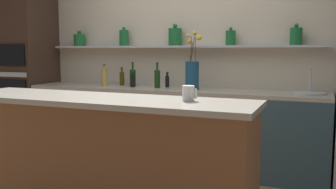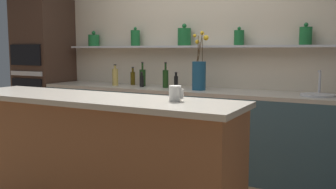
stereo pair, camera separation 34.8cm
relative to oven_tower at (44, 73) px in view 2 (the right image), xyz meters
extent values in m
cube|color=beige|center=(2.27, 0.36, 0.26)|extent=(5.20, 0.10, 2.60)
cube|color=#B7B7BC|center=(2.13, 0.22, 0.37)|extent=(3.46, 0.18, 0.02)
cylinder|color=#19602D|center=(0.74, 0.21, 0.46)|extent=(0.15, 0.15, 0.16)
sphere|color=#19602D|center=(0.74, 0.21, 0.56)|extent=(0.05, 0.05, 0.05)
cylinder|color=#19602D|center=(1.43, 0.21, 0.48)|extent=(0.12, 0.12, 0.20)
sphere|color=#19602D|center=(1.43, 0.21, 0.60)|extent=(0.04, 0.04, 0.04)
cylinder|color=#19602D|center=(2.13, 0.21, 0.48)|extent=(0.16, 0.16, 0.21)
sphere|color=#19602D|center=(2.13, 0.21, 0.62)|extent=(0.06, 0.06, 0.06)
cylinder|color=#19602D|center=(2.81, 0.21, 0.46)|extent=(0.11, 0.11, 0.17)
sphere|color=#19602D|center=(2.81, 0.21, 0.57)|extent=(0.04, 0.04, 0.04)
cylinder|color=#19602D|center=(3.52, 0.21, 0.47)|extent=(0.13, 0.13, 0.18)
sphere|color=#19602D|center=(3.52, 0.21, 0.59)|extent=(0.04, 0.04, 0.04)
cube|color=#334C56|center=(2.13, 0.00, -0.60)|extent=(3.56, 0.62, 0.88)
cube|color=#ADA393|center=(2.13, 0.00, -0.14)|extent=(3.56, 0.62, 0.04)
cube|color=brown|center=(2.27, -1.69, -0.55)|extent=(2.30, 0.55, 0.98)
cube|color=#ADA393|center=(2.27, -1.69, -0.04)|extent=(2.36, 0.61, 0.04)
cube|color=#3D281E|center=(0.00, 0.00, 0.00)|extent=(0.67, 0.62, 2.08)
cube|color=black|center=(0.00, -0.32, -0.26)|extent=(0.56, 0.02, 0.40)
cube|color=black|center=(0.00, -0.32, 0.26)|extent=(0.56, 0.02, 0.28)
cube|color=#B7B7BC|center=(0.00, -0.32, 0.01)|extent=(0.59, 0.02, 0.06)
cylinder|color=navy|center=(2.44, -0.04, 0.04)|extent=(0.15, 0.15, 0.32)
cylinder|color=#4C3319|center=(2.47, -0.03, 0.33)|extent=(0.03, 0.06, 0.26)
sphere|color=yellow|center=(2.51, -0.01, 0.46)|extent=(0.06, 0.06, 0.06)
cylinder|color=#4C3319|center=(2.44, -0.01, 0.36)|extent=(0.06, 0.01, 0.31)
sphere|color=yellow|center=(2.44, 0.03, 0.52)|extent=(0.04, 0.04, 0.04)
cylinder|color=#4C3319|center=(2.42, -0.04, 0.34)|extent=(0.01, 0.02, 0.29)
sphere|color=yellow|center=(2.38, -0.05, 0.49)|extent=(0.04, 0.04, 0.04)
cylinder|color=#4C3319|center=(2.42, -0.02, 0.31)|extent=(0.03, 0.03, 0.22)
sphere|color=yellow|center=(2.39, 0.01, 0.42)|extent=(0.05, 0.05, 0.05)
cylinder|color=#B7B7BC|center=(3.68, 0.00, -0.11)|extent=(0.33, 0.33, 0.02)
cylinder|color=#B7B7BC|center=(3.68, 0.13, 0.01)|extent=(0.02, 0.02, 0.22)
cylinder|color=#B7B7BC|center=(3.68, 0.07, 0.12)|extent=(0.02, 0.12, 0.02)
cylinder|color=#47380A|center=(1.43, 0.13, -0.04)|extent=(0.06, 0.06, 0.16)
cylinder|color=#47380A|center=(1.43, 0.13, 0.07)|extent=(0.03, 0.03, 0.05)
cylinder|color=black|center=(1.43, 0.13, 0.10)|extent=(0.03, 0.03, 0.01)
cylinder|color=#193814|center=(1.63, 0.07, -0.02)|extent=(0.08, 0.08, 0.21)
cylinder|color=#193814|center=(1.63, 0.07, 0.13)|extent=(0.02, 0.02, 0.08)
cylinder|color=black|center=(1.63, 0.07, 0.17)|extent=(0.03, 0.03, 0.01)
cylinder|color=#193814|center=(1.98, 0.01, -0.01)|extent=(0.07, 0.07, 0.21)
cylinder|color=#193814|center=(1.98, 0.01, 0.13)|extent=(0.02, 0.02, 0.08)
cylinder|color=black|center=(1.98, 0.01, 0.18)|extent=(0.03, 0.03, 0.01)
cylinder|color=black|center=(2.06, 0.13, -0.05)|extent=(0.05, 0.05, 0.13)
cylinder|color=black|center=(2.06, 0.13, 0.03)|extent=(0.03, 0.03, 0.04)
cylinder|color=black|center=(2.06, 0.13, 0.06)|extent=(0.03, 0.03, 0.01)
cylinder|color=tan|center=(1.29, -0.04, -0.01)|extent=(0.08, 0.08, 0.21)
cylinder|color=tan|center=(1.29, -0.04, 0.11)|extent=(0.03, 0.03, 0.04)
cylinder|color=black|center=(1.29, -0.04, 0.14)|extent=(0.03, 0.03, 0.01)
cylinder|color=black|center=(1.67, -0.03, -0.05)|extent=(0.05, 0.05, 0.13)
cylinder|color=black|center=(1.67, -0.03, 0.03)|extent=(0.03, 0.03, 0.04)
cylinder|color=black|center=(1.67, -0.03, 0.06)|extent=(0.03, 0.03, 0.01)
cylinder|color=silver|center=(2.94, -1.62, 0.03)|extent=(0.08, 0.08, 0.10)
cube|color=silver|center=(3.00, -1.62, 0.03)|extent=(0.02, 0.01, 0.07)
camera|label=1|loc=(3.79, -4.04, 0.33)|focal=40.00mm
camera|label=2|loc=(4.10, -3.89, 0.33)|focal=40.00mm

